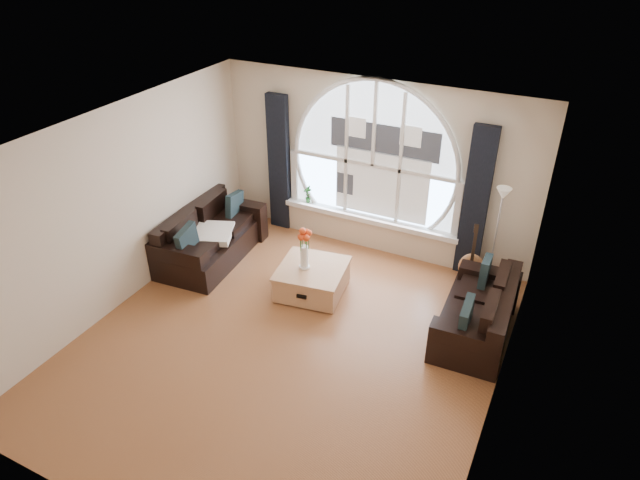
{
  "coord_description": "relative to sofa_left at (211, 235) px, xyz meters",
  "views": [
    {
      "loc": [
        2.77,
        -4.71,
        4.8
      ],
      "look_at": [
        0.0,
        0.9,
        1.05
      ],
      "focal_mm": 31.63,
      "sensor_mm": 36.0,
      "label": 1
    }
  ],
  "objects": [
    {
      "name": "neighbor_house",
      "position": [
        2.2,
        1.45,
        1.1
      ],
      "size": [
        1.7,
        0.02,
        1.5
      ],
      "primitive_type": "cube",
      "color": "silver",
      "rests_on": "wall_back"
    },
    {
      "name": "arched_window",
      "position": [
        2.05,
        1.47,
        1.23
      ],
      "size": [
        2.6,
        0.06,
        2.15
      ],
      "primitive_type": "cube",
      "color": "silver",
      "rests_on": "wall_back"
    },
    {
      "name": "ceiling",
      "position": [
        2.05,
        -1.25,
        2.3
      ],
      "size": [
        5.0,
        5.5,
        0.01
      ],
      "primitive_type": "cube",
      "color": "silver",
      "rests_on": "ground"
    },
    {
      "name": "coffee_chest",
      "position": [
        1.81,
        -0.12,
        -0.17
      ],
      "size": [
        1.05,
        1.05,
        0.45
      ],
      "primitive_type": "cube",
      "rotation": [
        0.0,
        0.0,
        0.15
      ],
      "color": "#AB7953",
      "rests_on": "ground"
    },
    {
      "name": "potted_plant",
      "position": [
        0.96,
        1.4,
        0.3
      ],
      "size": [
        0.18,
        0.14,
        0.29
      ],
      "primitive_type": "imported",
      "rotation": [
        0.0,
        0.0,
        -0.28
      ],
      "color": "#1E6023",
      "rests_on": "window_sill"
    },
    {
      "name": "throw_blanket",
      "position": [
        0.11,
        -0.07,
        0.1
      ],
      "size": [
        0.71,
        0.71,
        0.1
      ],
      "primitive_type": "cube",
      "rotation": [
        0.0,
        0.0,
        0.38
      ],
      "color": "silver",
      "rests_on": "sofa_left"
    },
    {
      "name": "wall_left",
      "position": [
        -0.45,
        -1.25,
        0.95
      ],
      "size": [
        0.01,
        5.5,
        2.7
      ],
      "primitive_type": "cube",
      "color": "beige",
      "rests_on": "ground"
    },
    {
      "name": "window_frame",
      "position": [
        2.05,
        1.44,
        1.23
      ],
      "size": [
        2.76,
        0.08,
        2.15
      ],
      "primitive_type": "cube",
      "color": "white",
      "rests_on": "wall_back"
    },
    {
      "name": "window_sill",
      "position": [
        2.05,
        1.4,
        0.11
      ],
      "size": [
        2.9,
        0.22,
        0.08
      ],
      "primitive_type": "cube",
      "color": "white",
      "rests_on": "wall_back"
    },
    {
      "name": "curtain_left",
      "position": [
        0.45,
        1.38,
        0.75
      ],
      "size": [
        0.35,
        0.12,
        2.3
      ],
      "primitive_type": "cube",
      "color": "black",
      "rests_on": "ground"
    },
    {
      "name": "floor_lamp",
      "position": [
        4.03,
        1.08,
        0.4
      ],
      "size": [
        0.24,
        0.24,
        1.6
      ],
      "primitive_type": "cube",
      "color": "#B2B2B2",
      "rests_on": "ground"
    },
    {
      "name": "vase_flowers",
      "position": [
        1.71,
        -0.17,
        0.4
      ],
      "size": [
        0.24,
        0.24,
        0.7
      ],
      "primitive_type": "cube",
      "color": "white",
      "rests_on": "coffee_chest"
    },
    {
      "name": "wall_back",
      "position": [
        2.05,
        1.5,
        0.95
      ],
      "size": [
        5.0,
        0.01,
        2.7
      ],
      "primitive_type": "cube",
      "color": "beige",
      "rests_on": "ground"
    },
    {
      "name": "sofa_left",
      "position": [
        0.0,
        0.0,
        0.0
      ],
      "size": [
        1.05,
        1.88,
        0.81
      ],
      "primitive_type": "cube",
      "rotation": [
        0.0,
        0.0,
        0.08
      ],
      "color": "black",
      "rests_on": "ground"
    },
    {
      "name": "wall_front",
      "position": [
        2.05,
        -4.0,
        0.95
      ],
      "size": [
        5.0,
        0.01,
        2.7
      ],
      "primitive_type": "cube",
      "color": "beige",
      "rests_on": "ground"
    },
    {
      "name": "wall_right",
      "position": [
        4.55,
        -1.25,
        0.95
      ],
      "size": [
        0.01,
        5.5,
        2.7
      ],
      "primitive_type": "cube",
      "color": "beige",
      "rests_on": "ground"
    },
    {
      "name": "attic_slope",
      "position": [
        4.25,
        -1.25,
        1.95
      ],
      "size": [
        0.92,
        5.5,
        0.72
      ],
      "primitive_type": "cube",
      "color": "silver",
      "rests_on": "ground"
    },
    {
      "name": "ground",
      "position": [
        2.05,
        -1.25,
        -0.4
      ],
      "size": [
        5.0,
        5.5,
        0.01
      ],
      "primitive_type": "cube",
      "color": "brown",
      "rests_on": "ground"
    },
    {
      "name": "curtain_right",
      "position": [
        3.65,
        1.38,
        0.75
      ],
      "size": [
        0.35,
        0.12,
        2.3
      ],
      "primitive_type": "cube",
      "color": "black",
      "rests_on": "ground"
    },
    {
      "name": "guitar",
      "position": [
        3.78,
        1.05,
        0.13
      ],
      "size": [
        0.4,
        0.31,
        1.06
      ],
      "primitive_type": "cube",
      "rotation": [
        0.0,
        0.0,
        0.2
      ],
      "color": "brown",
      "rests_on": "ground"
    },
    {
      "name": "sofa_right",
      "position": [
        4.1,
        0.01,
        0.0
      ],
      "size": [
        0.88,
        1.66,
        0.72
      ],
      "primitive_type": "cube",
      "rotation": [
        0.0,
        0.0,
        0.04
      ],
      "color": "black",
      "rests_on": "ground"
    }
  ]
}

